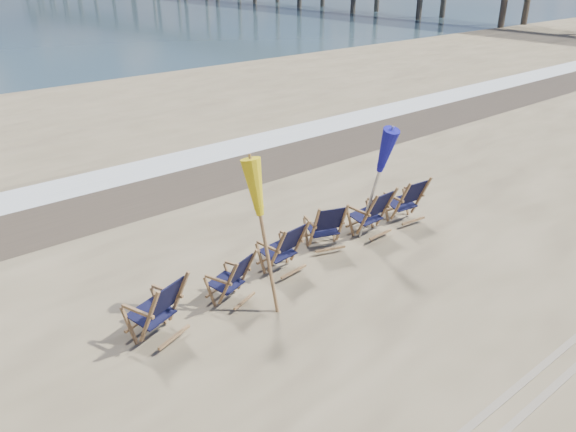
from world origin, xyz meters
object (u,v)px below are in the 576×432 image
at_px(beach_chair_3, 342,225).
at_px(umbrella_yellow, 265,197).
at_px(beach_chair_0, 179,299).
at_px(beach_chair_1, 247,272).
at_px(umbrella_blue, 376,150).
at_px(beach_chair_2, 300,243).
at_px(beach_chair_5, 421,197).
at_px(beach_chair_4, 387,209).

relative_size(beach_chair_3, umbrella_yellow, 0.41).
height_order(beach_chair_0, beach_chair_1, beach_chair_0).
distance_m(umbrella_yellow, umbrella_blue, 2.86).
distance_m(beach_chair_2, beach_chair_3, 1.09).
bearing_deg(beach_chair_5, umbrella_yellow, 12.52).
xyz_separation_m(beach_chair_2, beach_chair_5, (3.23, -0.07, 0.01)).
height_order(beach_chair_0, umbrella_blue, umbrella_blue).
relative_size(beach_chair_3, beach_chair_5, 0.97).
bearing_deg(umbrella_yellow, beach_chair_1, 96.60).
height_order(beach_chair_1, beach_chair_2, beach_chair_2).
distance_m(beach_chair_1, beach_chair_3, 2.32).
height_order(beach_chair_2, beach_chair_4, beach_chair_4).
bearing_deg(umbrella_blue, beach_chair_4, 12.13).
height_order(beach_chair_1, umbrella_yellow, umbrella_yellow).
relative_size(beach_chair_1, beach_chair_5, 0.89).
relative_size(beach_chair_4, umbrella_yellow, 0.43).
relative_size(beach_chair_2, beach_chair_4, 0.97).
distance_m(beach_chair_4, umbrella_blue, 1.48).
bearing_deg(umbrella_yellow, beach_chair_0, 166.39).
xyz_separation_m(beach_chair_5, umbrella_blue, (-1.57, -0.07, 1.37)).
bearing_deg(beach_chair_5, beach_chair_1, 6.99).
distance_m(beach_chair_3, umbrella_blue, 1.51).
bearing_deg(beach_chair_4, umbrella_blue, 10.28).
distance_m(beach_chair_4, umbrella_yellow, 3.71).
xyz_separation_m(beach_chair_2, umbrella_yellow, (-1.18, -0.57, 1.38)).
bearing_deg(beach_chair_3, beach_chair_5, -164.27).
relative_size(beach_chair_5, umbrella_yellow, 0.42).
height_order(beach_chair_2, beach_chair_3, beach_chair_2).
xyz_separation_m(beach_chair_0, beach_chair_5, (5.74, 0.17, -0.02)).
distance_m(beach_chair_3, beach_chair_4, 1.14).
xyz_separation_m(beach_chair_0, umbrella_yellow, (1.33, -0.32, 1.35)).
height_order(beach_chair_5, umbrella_yellow, umbrella_yellow).
distance_m(beach_chair_1, beach_chair_5, 4.45).
height_order(beach_chair_3, beach_chair_5, beach_chair_5).
bearing_deg(beach_chair_0, beach_chair_5, 162.42).
relative_size(beach_chair_0, beach_chair_4, 1.02).
distance_m(beach_chair_5, umbrella_yellow, 4.64).
distance_m(beach_chair_0, beach_chair_4, 4.74).
distance_m(beach_chair_0, umbrella_yellow, 1.92).
xyz_separation_m(beach_chair_1, umbrella_blue, (2.88, -0.00, 1.43)).
relative_size(beach_chair_0, beach_chair_5, 1.04).
bearing_deg(umbrella_yellow, beach_chair_5, 6.44).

